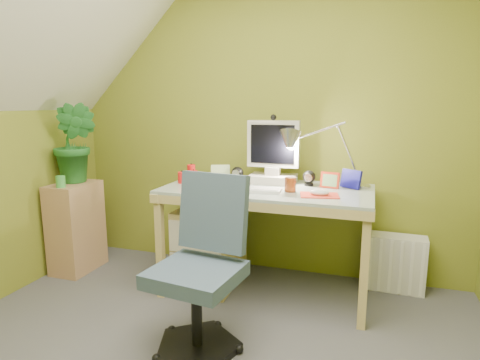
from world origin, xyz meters
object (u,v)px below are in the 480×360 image
(monitor, at_px, (273,150))
(potted_plant, at_px, (75,143))
(desk_lamp, at_px, (337,140))
(task_chair, at_px, (196,273))
(side_ledge, at_px, (76,227))
(radiator, at_px, (395,263))
(desk, at_px, (266,240))

(monitor, relative_size, potted_plant, 0.78)
(potted_plant, bearing_deg, desk_lamp, 6.48)
(desk_lamp, bearing_deg, task_chair, -119.32)
(monitor, bearing_deg, side_ledge, -171.06)
(monitor, relative_size, radiator, 1.20)
(monitor, xyz_separation_m, task_chair, (-0.18, -1.01, -0.56))
(side_ledge, relative_size, potted_plant, 1.14)
(monitor, bearing_deg, radiator, 6.47)
(radiator, bearing_deg, potted_plant, -169.43)
(side_ledge, bearing_deg, monitor, 10.05)
(desk_lamp, relative_size, radiator, 1.59)
(desk, height_order, radiator, desk)
(monitor, distance_m, radiator, 1.22)
(monitor, height_order, task_chair, monitor)
(desk, relative_size, radiator, 3.50)
(desk, height_order, desk_lamp, desk_lamp)
(desk, distance_m, desk_lamp, 0.86)
(side_ledge, height_order, radiator, side_ledge)
(desk_lamp, height_order, side_ledge, desk_lamp)
(task_chair, xyz_separation_m, radiator, (1.08, 1.13, -0.25))
(desk_lamp, xyz_separation_m, potted_plant, (-2.01, -0.23, -0.06))
(monitor, bearing_deg, potted_plant, -172.78)
(desk_lamp, distance_m, task_chair, 1.35)
(side_ledge, height_order, task_chair, task_chair)
(side_ledge, distance_m, radiator, 2.50)
(desk, xyz_separation_m, radiator, (0.90, 0.30, -0.18))
(monitor, distance_m, task_chair, 1.17)
(monitor, height_order, potted_plant, potted_plant)
(desk_lamp, distance_m, potted_plant, 2.02)
(desk, distance_m, side_ledge, 1.57)
(side_ledge, xyz_separation_m, task_chair, (1.38, -0.73, 0.10))
(side_ledge, xyz_separation_m, radiator, (2.47, 0.40, -0.16))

